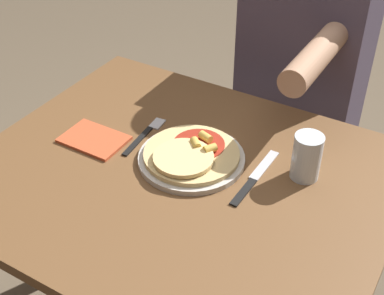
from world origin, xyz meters
TOP-DOWN VIEW (x-y plane):
  - dining_table at (0.00, 0.00)m, footprint 0.96×0.80m
  - plate at (0.00, 0.05)m, footprint 0.25×0.25m
  - pizza at (0.00, 0.05)m, footprint 0.23×0.23m
  - fork at (-0.15, 0.09)m, footprint 0.03×0.18m
  - knife at (0.16, 0.07)m, footprint 0.02×0.22m
  - drinking_glass at (0.25, 0.14)m, footprint 0.07×0.07m
  - napkin at (-0.25, -0.00)m, footprint 0.16×0.11m
  - person_diner at (0.07, 0.61)m, footprint 0.36×0.52m

SIDE VIEW (x-z plane):
  - dining_table at x=0.00m, z-range 0.24..0.98m
  - person_diner at x=0.07m, z-range 0.11..1.36m
  - fork at x=-0.15m, z-range 0.74..0.74m
  - knife at x=0.16m, z-range 0.74..0.74m
  - napkin at x=-0.25m, z-range 0.74..0.75m
  - plate at x=0.00m, z-range 0.74..0.75m
  - pizza at x=0.00m, z-range 0.75..0.78m
  - drinking_glass at x=0.25m, z-range 0.74..0.85m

